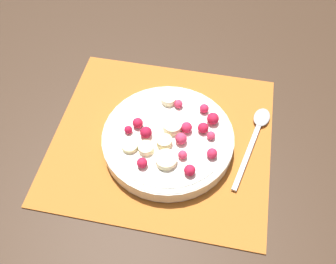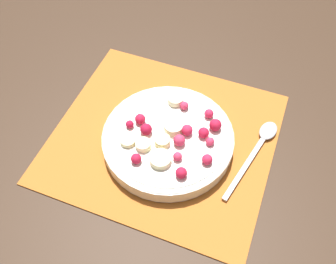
{
  "view_description": "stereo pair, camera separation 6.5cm",
  "coord_description": "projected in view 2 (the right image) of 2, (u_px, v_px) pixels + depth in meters",
  "views": [
    {
      "loc": [
        -0.09,
        0.39,
        0.57
      ],
      "look_at": [
        -0.01,
        0.01,
        0.04
      ],
      "focal_mm": 40.0,
      "sensor_mm": 36.0,
      "label": 1
    },
    {
      "loc": [
        -0.15,
        0.37,
        0.57
      ],
      "look_at": [
        -0.01,
        0.01,
        0.04
      ],
      "focal_mm": 40.0,
      "sensor_mm": 36.0,
      "label": 2
    }
  ],
  "objects": [
    {
      "name": "ground_plane",
      "position": [
        164.0,
        138.0,
        0.7
      ],
      "size": [
        3.0,
        3.0,
        0.0
      ],
      "primitive_type": "plane",
      "color": "#382619"
    },
    {
      "name": "placemat",
      "position": [
        164.0,
        137.0,
        0.7
      ],
      "size": [
        0.4,
        0.36,
        0.01
      ],
      "color": "#B26023",
      "rests_on": "ground_plane"
    },
    {
      "name": "fruit_bowl",
      "position": [
        168.0,
        138.0,
        0.67
      ],
      "size": [
        0.23,
        0.23,
        0.05
      ],
      "color": "silver",
      "rests_on": "placemat"
    },
    {
      "name": "spoon",
      "position": [
        261.0,
        142.0,
        0.68
      ],
      "size": [
        0.06,
        0.19,
        0.01
      ],
      "rotation": [
        0.0,
        0.0,
        4.48
      ],
      "color": "#B2B2B7",
      "rests_on": "placemat"
    }
  ]
}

